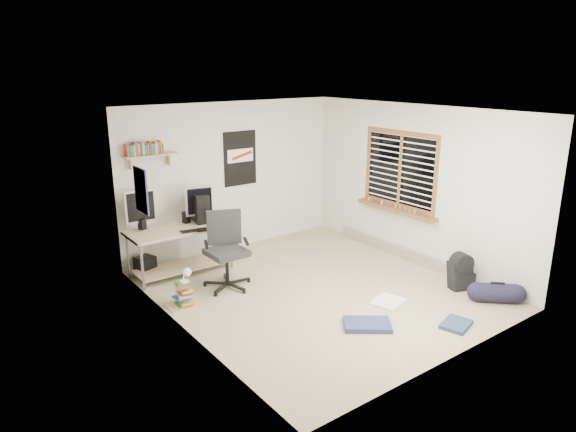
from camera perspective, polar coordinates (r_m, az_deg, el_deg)
floor at (r=7.37m, az=3.13°, el=-8.18°), size 4.00×4.50×0.01m
ceiling at (r=6.73m, az=3.47°, el=11.65°), size 4.00×4.50×0.01m
back_wall at (r=8.75m, az=-6.20°, el=4.36°), size 4.00×0.01×2.50m
left_wall at (r=5.92m, az=-11.83°, el=-1.76°), size 0.01×4.50×2.50m
right_wall at (r=8.34m, az=13.98°, el=3.38°), size 0.01×4.50×2.50m
desk at (r=7.98m, az=-11.81°, el=-3.71°), size 1.69×1.14×0.71m
monitor_left at (r=7.82m, az=-16.06°, el=0.12°), size 0.45×0.14×0.49m
monitor_right at (r=8.00m, az=-9.87°, el=0.78°), size 0.43×0.20×0.46m
pc_tower at (r=8.08m, az=-9.81°, el=0.96°), size 0.28×0.47×0.46m
keyboard at (r=7.67m, az=-10.41°, el=-1.62°), size 0.42×0.21×0.02m
speaker_left at (r=7.83m, az=-15.89°, el=-0.99°), size 0.12×0.12×0.18m
speaker_right at (r=8.06m, az=-11.24°, el=-0.16°), size 0.12×0.12×0.19m
office_chair at (r=7.31m, az=-6.82°, el=-4.31°), size 0.94×0.94×1.10m
wall_shelf at (r=7.93m, az=-15.01°, el=6.55°), size 0.80×0.22×0.24m
poster_back_wall at (r=8.75m, az=-5.33°, el=6.39°), size 0.62×0.03×0.92m
poster_left_wall at (r=6.93m, az=-16.02°, el=2.76°), size 0.02×0.42×0.60m
window at (r=8.45m, az=12.27°, el=5.04°), size 0.10×1.50×1.26m
baseboard_heater at (r=8.81m, az=11.76°, el=-3.66°), size 0.08×2.50×0.18m
backpack at (r=7.73m, az=18.59°, el=-6.22°), size 0.38×0.34×0.42m
duffel_bag at (r=7.48m, az=22.17°, el=-7.85°), size 0.37×0.37×0.51m
tshirt at (r=7.08m, az=11.08°, el=-9.35°), size 0.51×0.47×0.04m
jeans_a at (r=6.45m, az=8.79°, el=-11.83°), size 0.67×0.63×0.06m
jeans_b at (r=6.71m, az=18.17°, el=-11.37°), size 0.46×0.40×0.05m
book_stack at (r=6.99m, az=-11.56°, el=-8.55°), size 0.47×0.42×0.27m
desk_lamp at (r=6.89m, az=-11.45°, el=-6.83°), size 0.19×0.23×0.20m
subwoofer at (r=8.11m, az=-15.58°, el=-5.33°), size 0.32×0.32×0.28m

